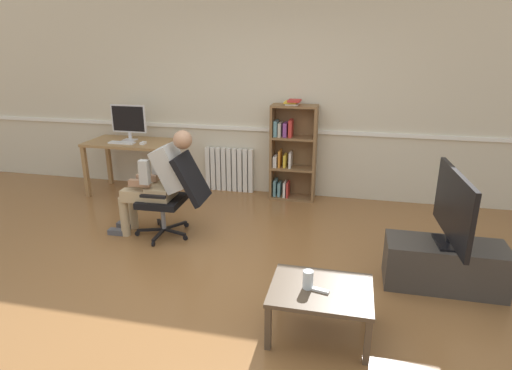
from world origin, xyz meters
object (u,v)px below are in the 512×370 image
office_chair (175,192)px  computer_mouse (143,143)px  computer_desk (130,149)px  person_seated (158,180)px  imac_monitor (129,120)px  bookshelf (291,152)px  keyboard (122,143)px  drinking_glass (308,280)px  radiator (229,170)px  tv_screen (453,207)px  tv_stand (444,265)px  spare_remote (319,290)px  coffee_table (321,294)px

office_chair → computer_mouse: bearing=-141.8°
computer_desk → person_seated: size_ratio=0.95×
imac_monitor → office_chair: 1.86m
bookshelf → person_seated: 1.96m
imac_monitor → person_seated: bearing=-51.9°
person_seated → keyboard: bearing=-137.9°
bookshelf → drinking_glass: bearing=-79.1°
radiator → office_chair: size_ratio=0.73×
office_chair → person_seated: person_seated is taller
drinking_glass → tv_screen: bearing=39.4°
person_seated → tv_stand: size_ratio=1.19×
keyboard → spare_remote: keyboard is taller
office_chair → spare_remote: bearing=49.1°
spare_remote → tv_stand: bearing=145.2°
keyboard → tv_screen: bearing=-21.2°
bookshelf → tv_stand: size_ratio=1.34×
tv_screen → spare_remote: 1.45m
imac_monitor → coffee_table: imac_monitor is taller
person_seated → coffee_table: bearing=53.1°
keyboard → person_seated: (1.04, -1.09, -0.12)m
radiator → person_seated: size_ratio=0.58×
computer_desk → spare_remote: size_ratio=7.66×
person_seated → tv_screen: (2.91, -0.44, 0.11)m
keyboard → tv_screen: size_ratio=0.36×
keyboard → spare_remote: 3.84m
computer_mouse → radiator: bearing=25.7°
computer_mouse → office_chair: 1.46m
radiator → spare_remote: radiator is taller
keyboard → bookshelf: bearing=10.8°
keyboard → computer_mouse: 0.31m
office_chair → radiator: bearing=173.5°
office_chair → spare_remote: office_chair is taller
radiator → tv_screen: size_ratio=0.70×
computer_mouse → person_seated: size_ratio=0.08×
office_chair → tv_screen: 2.77m
drinking_glass → spare_remote: (0.08, -0.02, -0.06)m
keyboard → drinking_glass: keyboard is taller
bookshelf → coffee_table: (0.65, -2.87, -0.32)m
tv_stand → spare_remote: (-1.03, -0.94, 0.18)m
bookshelf → coffee_table: bearing=-77.2°
tv_stand → drinking_glass: 1.47m
computer_mouse → tv_screen: 3.96m
keyboard → bookshelf: bookshelf is taller
computer_mouse → tv_stand: size_ratio=0.10×
keyboard → radiator: bearing=21.2°
keyboard → coffee_table: keyboard is taller
computer_mouse → coffee_table: 3.62m
computer_desk → drinking_glass: computer_desk is taller
imac_monitor → coffee_table: 4.01m
tv_screen → coffee_table: (-1.02, -0.90, -0.42)m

